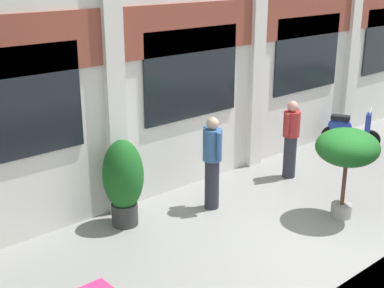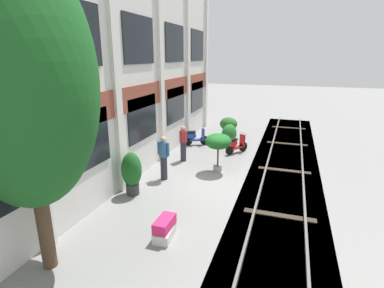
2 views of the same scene
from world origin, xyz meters
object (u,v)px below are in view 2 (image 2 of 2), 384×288
(potted_plant_low_pan, at_px, (218,142))
(scooter_near_curb, at_px, (195,137))
(potted_plant_fluted_column, at_px, (228,125))
(potted_plant_square_trough, at_px, (165,229))
(scooter_second_parked, at_px, (236,145))
(potted_plant_glazed_jar, at_px, (132,172))
(topiary_hedge, at_px, (229,134))
(broadleaf_tree, at_px, (22,86))
(resident_watching_tracks, at_px, (183,142))
(resident_by_doorway, at_px, (164,157))

(potted_plant_low_pan, relative_size, scooter_near_curb, 1.26)
(potted_plant_low_pan, xyz_separation_m, potted_plant_fluted_column, (5.59, 0.73, -0.55))
(potted_plant_square_trough, bearing_deg, scooter_second_parked, -3.40)
(potted_plant_glazed_jar, distance_m, potted_plant_fluted_column, 8.74)
(topiary_hedge, bearing_deg, scooter_near_curb, 115.77)
(potted_plant_fluted_column, bearing_deg, potted_plant_glazed_jar, 169.93)
(broadleaf_tree, distance_m, scooter_second_parked, 10.43)
(resident_watching_tracks, height_order, topiary_hedge, resident_watching_tracks)
(potted_plant_low_pan, distance_m, scooter_second_parked, 2.72)
(scooter_near_curb, bearing_deg, topiary_hedge, -1.18)
(potted_plant_low_pan, bearing_deg, potted_plant_square_trough, 177.89)
(potted_plant_low_pan, bearing_deg, broadleaf_tree, 162.12)
(scooter_near_curb, bearing_deg, broadleaf_tree, -117.87)
(potted_plant_square_trough, xyz_separation_m, scooter_near_curb, (8.32, 1.87, 0.18))
(scooter_second_parked, relative_size, resident_watching_tracks, 0.72)
(scooter_near_curb, xyz_separation_m, topiary_hedge, (0.81, -1.67, 0.10))
(broadleaf_tree, bearing_deg, scooter_second_parked, -14.72)
(potted_plant_square_trough, xyz_separation_m, topiary_hedge, (9.13, 0.20, 0.28))
(broadleaf_tree, xyz_separation_m, potted_plant_square_trough, (1.85, -2.03, -3.79))
(resident_by_doorway, bearing_deg, resident_watching_tracks, 11.85)
(resident_watching_tracks, relative_size, topiary_hedge, 1.50)
(resident_by_doorway, height_order, resident_watching_tracks, resident_by_doorway)
(potted_plant_fluted_column, relative_size, scooter_second_parked, 0.97)
(potted_plant_square_trough, relative_size, resident_watching_tracks, 0.55)
(broadleaf_tree, xyz_separation_m, resident_watching_tracks, (7.63, -0.43, -3.18))
(broadleaf_tree, relative_size, potted_plant_square_trough, 7.56)
(scooter_second_parked, relative_size, resident_by_doorway, 0.69)
(broadleaf_tree, distance_m, scooter_near_curb, 10.79)
(potted_plant_square_trough, height_order, scooter_second_parked, scooter_second_parked)
(potted_plant_fluted_column, bearing_deg, resident_watching_tracks, 167.69)
(resident_by_doorway, bearing_deg, potted_plant_glazed_jar, 173.82)
(potted_plant_square_trough, distance_m, scooter_second_parked, 7.63)
(potted_plant_fluted_column, height_order, topiary_hedge, potted_plant_fluted_column)
(potted_plant_glazed_jar, xyz_separation_m, resident_watching_tracks, (3.78, -0.47, 0.05))
(potted_plant_fluted_column, bearing_deg, potted_plant_square_trough, -177.06)
(potted_plant_low_pan, xyz_separation_m, topiary_hedge, (4.10, 0.38, -0.70))
(broadleaf_tree, bearing_deg, potted_plant_glazed_jar, 0.61)
(potted_plant_glazed_jar, bearing_deg, potted_plant_low_pan, -36.80)
(resident_by_doorway, bearing_deg, potted_plant_low_pan, -39.06)
(resident_by_doorway, bearing_deg, potted_plant_square_trough, -144.75)
(potted_plant_glazed_jar, distance_m, resident_watching_tracks, 3.81)
(potted_plant_low_pan, height_order, potted_plant_glazed_jar, potted_plant_low_pan)
(potted_plant_square_trough, relative_size, scooter_second_parked, 0.76)
(potted_plant_glazed_jar, height_order, potted_plant_square_trough, potted_plant_glazed_jar)
(broadleaf_tree, xyz_separation_m, scooter_second_parked, (9.46, -2.48, -3.61))
(broadleaf_tree, bearing_deg, topiary_hedge, -9.50)
(potted_plant_glazed_jar, bearing_deg, potted_plant_square_trough, -134.10)
(potted_plant_square_trough, bearing_deg, resident_by_doorway, 23.88)
(potted_plant_square_trough, height_order, topiary_hedge, topiary_hedge)
(potted_plant_glazed_jar, distance_m, scooter_second_parked, 6.16)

